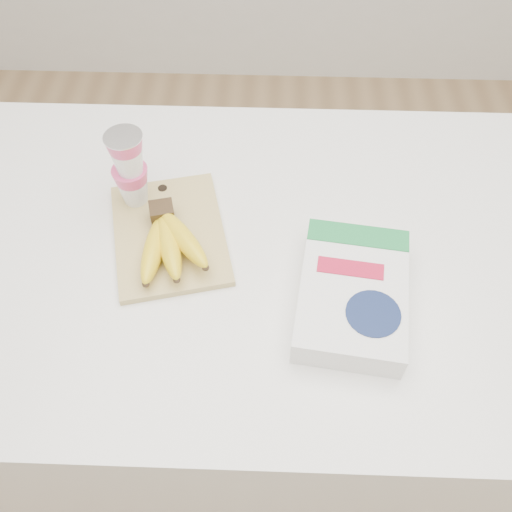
% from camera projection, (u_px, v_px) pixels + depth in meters
% --- Properties ---
extents(room, '(4.00, 4.00, 4.00)m').
position_uv_depth(room, '(236.00, 105.00, 0.88)').
color(room, tan).
rests_on(room, ground).
extents(table, '(1.33, 0.89, 1.00)m').
position_uv_depth(table, '(245.00, 360.00, 1.55)').
color(table, white).
rests_on(table, ground).
extents(cutting_board, '(0.28, 0.34, 0.02)m').
position_uv_depth(cutting_board, '(169.00, 234.00, 1.17)').
color(cutting_board, tan).
rests_on(cutting_board, table).
extents(bananas, '(0.15, 0.21, 0.07)m').
position_uv_depth(bananas, '(168.00, 242.00, 1.11)').
color(bananas, '#382816').
rests_on(bananas, cutting_board).
extents(yogurt_stack, '(0.08, 0.08, 0.18)m').
position_uv_depth(yogurt_stack, '(129.00, 167.00, 1.14)').
color(yogurt_stack, white).
rests_on(yogurt_stack, cutting_board).
extents(cereal_box, '(0.23, 0.31, 0.06)m').
position_uv_depth(cereal_box, '(352.00, 294.00, 1.05)').
color(cereal_box, white).
rests_on(cereal_box, table).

